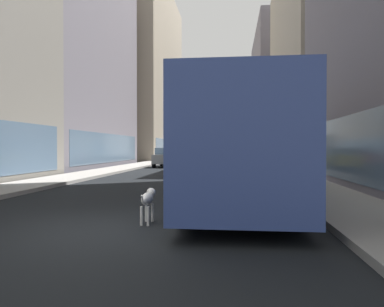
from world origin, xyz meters
TOP-DOWN VIEW (x-y plane):
  - ground_plane at (0.00, 35.00)m, footprint 120.00×120.00m
  - sidewalk_left at (-5.70, 35.00)m, footprint 2.40×110.00m
  - sidewalk_right at (5.70, 35.00)m, footprint 2.40×110.00m
  - building_left_mid at (-11.90, 23.16)m, footprint 8.44×17.37m
  - building_left_far at (-11.90, 45.18)m, footprint 11.27×22.86m
  - building_right_mid at (11.90, 26.94)m, footprint 9.87×19.30m
  - building_right_far at (11.90, 49.49)m, footprint 11.78×21.93m
  - transit_bus at (2.80, 4.77)m, footprint 2.78×11.53m
  - car_grey_wagon at (-2.80, 23.50)m, footprint 1.94×4.03m
  - car_yellow_taxi at (2.80, 21.87)m, footprint 1.91×4.07m
  - car_red_coupe at (-1.20, 28.88)m, footprint 1.79×4.48m
  - box_truck at (1.20, 37.04)m, footprint 2.30×7.50m
  - dalmatian_dog at (0.84, 0.83)m, footprint 0.22×0.96m
  - pedestrian_in_coat at (5.23, 6.28)m, footprint 0.34×0.34m

SIDE VIEW (x-z plane):
  - ground_plane at x=0.00m, z-range 0.00..0.00m
  - sidewalk_left at x=-5.70m, z-range 0.00..0.15m
  - sidewalk_right at x=5.70m, z-range 0.00..0.15m
  - dalmatian_dog at x=0.84m, z-range 0.15..0.87m
  - car_yellow_taxi at x=2.80m, z-range 0.01..1.63m
  - car_grey_wagon at x=-2.80m, z-range 0.01..1.63m
  - car_red_coupe at x=-1.20m, z-range 0.01..1.63m
  - pedestrian_in_coat at x=5.23m, z-range 0.17..1.86m
  - box_truck at x=1.20m, z-range 0.14..3.19m
  - transit_bus at x=2.80m, z-range 0.25..3.30m
  - building_right_mid at x=11.90m, z-range -0.01..18.41m
  - building_right_far at x=11.90m, z-range -0.01..19.02m
  - building_left_mid at x=-11.90m, z-range -0.01..19.49m
  - building_left_far at x=-11.90m, z-range -0.01..24.29m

